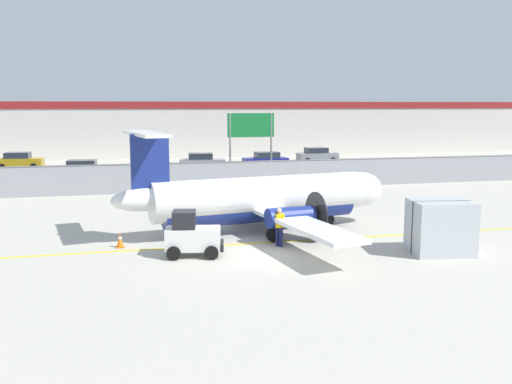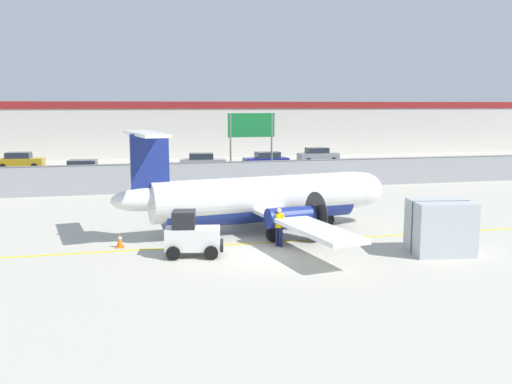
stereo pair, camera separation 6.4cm
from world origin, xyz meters
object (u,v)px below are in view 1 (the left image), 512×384
at_px(ground_crew_worker, 279,225).
at_px(parked_car_1, 81,170).
at_px(parked_car_4, 266,160).
at_px(parked_car_2, 150,167).
at_px(parked_car_5, 317,155).
at_px(commuter_airplane, 266,199).
at_px(baggage_tug, 192,236).
at_px(traffic_cone_near_right, 309,225).
at_px(parked_car_0, 19,161).
at_px(traffic_cone_near_left, 120,240).
at_px(traffic_cone_far_left, 270,225).
at_px(cargo_container, 440,227).
at_px(highway_sign, 251,131).
at_px(parked_car_3, 202,162).

height_order(ground_crew_worker, parked_car_1, same).
relative_size(ground_crew_worker, parked_car_4, 0.40).
relative_size(parked_car_2, parked_car_5, 1.03).
relative_size(commuter_airplane, baggage_tug, 6.44).
bearing_deg(traffic_cone_near_right, commuter_airplane, 167.01).
distance_m(parked_car_0, parked_car_2, 14.33).
bearing_deg(traffic_cone_near_left, parked_car_2, 83.78).
relative_size(traffic_cone_far_left, parked_car_4, 0.15).
bearing_deg(cargo_container, traffic_cone_near_left, 171.44).
relative_size(cargo_container, traffic_cone_near_right, 4.19).
distance_m(ground_crew_worker, highway_sign, 19.35).
xyz_separation_m(cargo_container, traffic_cone_near_right, (-3.92, 5.26, -0.79)).
xyz_separation_m(parked_car_2, parked_car_3, (4.91, 3.22, 0.00)).
xyz_separation_m(baggage_tug, cargo_container, (10.06, -1.93, 0.24)).
bearing_deg(parked_car_1, parked_car_4, -159.23).
relative_size(parked_car_4, parked_car_5, 1.00).
distance_m(baggage_tug, traffic_cone_near_left, 3.61).
relative_size(traffic_cone_near_right, parked_car_0, 0.15).
bearing_deg(parked_car_0, baggage_tug, -66.82).
bearing_deg(traffic_cone_far_left, parked_car_3, 89.01).
relative_size(baggage_tug, traffic_cone_far_left, 3.89).
xyz_separation_m(traffic_cone_near_right, parked_car_4, (4.70, 26.47, 0.58)).
relative_size(ground_crew_worker, traffic_cone_near_left, 2.66).
xyz_separation_m(traffic_cone_near_right, parked_car_2, (-6.33, 23.33, 0.58)).
xyz_separation_m(traffic_cone_near_left, parked_car_3, (7.58, 27.71, 0.58)).
bearing_deg(parked_car_3, traffic_cone_far_left, -84.06).
xyz_separation_m(ground_crew_worker, traffic_cone_near_right, (2.26, 2.62, -0.64)).
bearing_deg(traffic_cone_near_right, parked_car_4, 79.93).
relative_size(commuter_airplane, parked_car_1, 3.68).
distance_m(traffic_cone_near_left, parked_car_4, 30.85).
distance_m(traffic_cone_near_left, highway_sign, 20.34).
relative_size(commuter_airplane, parked_car_5, 3.79).
relative_size(ground_crew_worker, parked_car_0, 0.39).
bearing_deg(cargo_container, highway_sign, 107.10).
bearing_deg(commuter_airplane, parked_car_4, 65.94).
bearing_deg(parked_car_4, traffic_cone_far_left, 74.36).
bearing_deg(traffic_cone_far_left, cargo_container, -44.44).
bearing_deg(cargo_container, parked_car_5, 87.27).
xyz_separation_m(traffic_cone_near_left, parked_car_4, (13.69, 27.64, 0.58)).
relative_size(traffic_cone_far_left, highway_sign, 0.12).
distance_m(commuter_airplane, parked_car_1, 23.79).
height_order(ground_crew_worker, parked_car_0, same).
xyz_separation_m(baggage_tug, traffic_cone_near_right, (6.15, 3.33, -0.54)).
bearing_deg(traffic_cone_far_left, traffic_cone_near_left, -167.42).
xyz_separation_m(ground_crew_worker, traffic_cone_near_left, (-6.74, 1.45, -0.64)).
xyz_separation_m(cargo_container, parked_car_0, (-21.99, 36.80, -0.21)).
bearing_deg(parked_car_1, parked_car_3, -151.09).
height_order(traffic_cone_near_left, parked_car_4, parked_car_4).
xyz_separation_m(commuter_airplane, baggage_tug, (-4.07, -3.81, -0.75)).
relative_size(baggage_tug, parked_car_0, 0.58).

